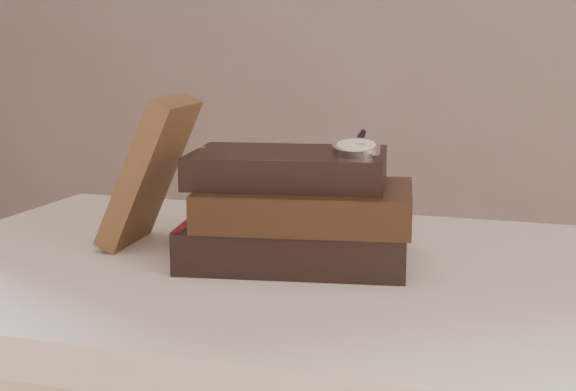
% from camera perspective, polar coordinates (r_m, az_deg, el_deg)
% --- Properties ---
extents(table, '(1.00, 0.60, 0.75)m').
position_cam_1_polar(table, '(0.96, 2.70, -10.13)').
color(table, beige).
rests_on(table, ground).
extents(book_stack, '(0.28, 0.21, 0.12)m').
position_cam_1_polar(book_stack, '(0.94, 0.67, -1.05)').
color(book_stack, black).
rests_on(book_stack, table).
extents(journal, '(0.11, 0.12, 0.18)m').
position_cam_1_polar(journal, '(1.02, -9.46, 1.65)').
color(journal, '#402A18').
rests_on(journal, table).
extents(pocket_watch, '(0.06, 0.16, 0.02)m').
position_cam_1_polar(pocket_watch, '(0.91, 4.72, 3.31)').
color(pocket_watch, silver).
rests_on(pocket_watch, book_stack).
extents(eyeglasses, '(0.12, 0.14, 0.05)m').
position_cam_1_polar(eyeglasses, '(1.03, -3.65, 0.72)').
color(eyeglasses, silver).
rests_on(eyeglasses, book_stack).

